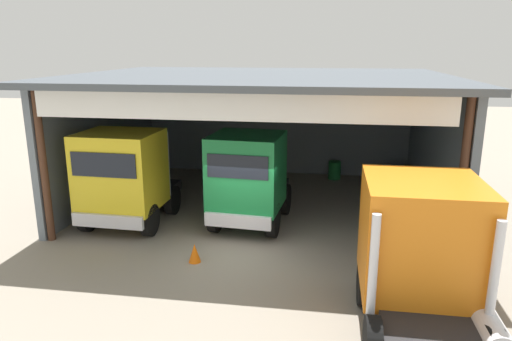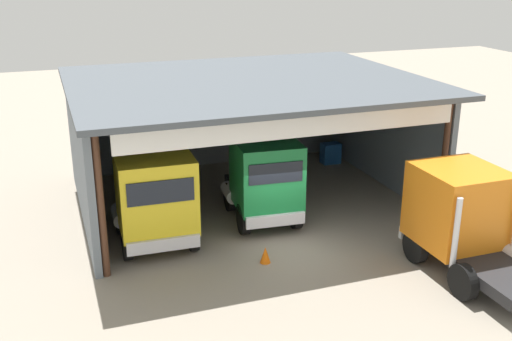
{
  "view_description": "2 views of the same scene",
  "coord_description": "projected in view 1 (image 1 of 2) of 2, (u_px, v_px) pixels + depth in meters",
  "views": [
    {
      "loc": [
        2.57,
        -12.97,
        6.11
      ],
      "look_at": [
        0.0,
        3.47,
        1.73
      ],
      "focal_mm": 33.02,
      "sensor_mm": 36.0,
      "label": 1
    },
    {
      "loc": [
        -7.55,
        -17.79,
        9.66
      ],
      "look_at": [
        0.0,
        3.47,
        1.73
      ],
      "focal_mm": 42.89,
      "sensor_mm": 36.0,
      "label": 2
    }
  ],
  "objects": [
    {
      "name": "traffic_cone",
      "position": [
        195.0,
        253.0,
        13.73
      ],
      "size": [
        0.36,
        0.36,
        0.56
      ],
      "primitive_type": "cone",
      "color": "orange",
      "rests_on": "ground"
    },
    {
      "name": "truck_yellow_center_bay",
      "position": [
        124.0,
        177.0,
        16.18
      ],
      "size": [
        2.75,
        4.53,
        3.38
      ],
      "rotation": [
        0.0,
        0.0,
        3.11
      ],
      "color": "yellow",
      "rests_on": "ground"
    },
    {
      "name": "truck_orange_center_right_bay",
      "position": [
        422.0,
        254.0,
        10.17
      ],
      "size": [
        2.64,
        5.19,
        3.33
      ],
      "rotation": [
        0.0,
        0.0,
        -0.0
      ],
      "color": "orange",
      "rests_on": "ground"
    },
    {
      "name": "truck_green_right_bay",
      "position": [
        249.0,
        178.0,
        16.15
      ],
      "size": [
        2.58,
        4.87,
        3.32
      ],
      "rotation": [
        0.0,
        0.0,
        3.06
      ],
      "color": "#197F3D",
      "rests_on": "ground"
    },
    {
      "name": "workshop_shed",
      "position": [
        265.0,
        112.0,
        18.86
      ],
      "size": [
        13.6,
        11.03,
        5.14
      ],
      "color": "slate",
      "rests_on": "ground"
    },
    {
      "name": "tool_cart",
      "position": [
        393.0,
        177.0,
        21.0
      ],
      "size": [
        0.9,
        0.6,
        1.0
      ],
      "primitive_type": "cube",
      "color": "#1E59A5",
      "rests_on": "ground"
    },
    {
      "name": "oil_drum",
      "position": [
        334.0,
        170.0,
        22.4
      ],
      "size": [
        0.58,
        0.58,
        0.85
      ],
      "primitive_type": "cylinder",
      "color": "#197233",
      "rests_on": "ground"
    },
    {
      "name": "ground_plane",
      "position": [
        238.0,
        254.0,
        14.33
      ],
      "size": [
        80.0,
        80.0,
        0.0
      ],
      "primitive_type": "plane",
      "color": "gray",
      "rests_on": "ground"
    }
  ]
}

